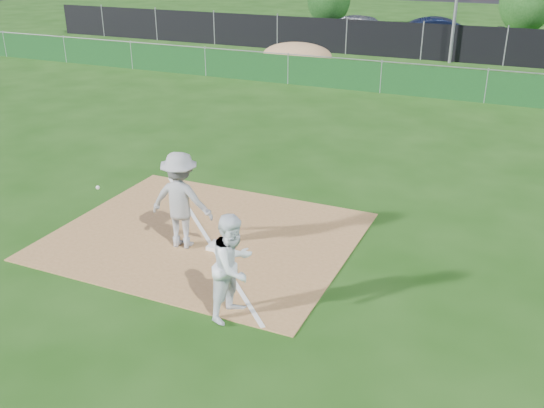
{
  "coord_description": "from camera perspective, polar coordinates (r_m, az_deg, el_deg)",
  "views": [
    {
      "loc": [
        5.87,
        -8.7,
        5.66
      ],
      "look_at": [
        1.52,
        1.0,
        1.0
      ],
      "focal_mm": 40.0,
      "sensor_mm": 36.0,
      "label": 1
    }
  ],
  "objects": [
    {
      "name": "ground",
      "position": [
        20.4,
        6.49,
        7.42
      ],
      "size": [
        90.0,
        90.0,
        0.0
      ],
      "primitive_type": "plane",
      "color": "#17400D",
      "rests_on": "ground"
    },
    {
      "name": "parking_lot",
      "position": [
        37.6,
        15.34,
        14.22
      ],
      "size": [
        46.0,
        9.0,
        0.01
      ],
      "primitive_type": "cube",
      "color": "black",
      "rests_on": "ground"
    },
    {
      "name": "black_fence",
      "position": [
        32.59,
        13.95,
        14.61
      ],
      "size": [
        46.0,
        0.04,
        1.8
      ],
      "primitive_type": "cube",
      "color": "black",
      "rests_on": "ground"
    },
    {
      "name": "car_left",
      "position": [
        37.69,
        8.6,
        16.04
      ],
      "size": [
        5.08,
        3.53,
        1.6
      ],
      "primitive_type": "imported",
      "rotation": [
        0.0,
        0.0,
        1.18
      ],
      "color": "#AEB1B6",
      "rests_on": "parking_lot"
    },
    {
      "name": "infield_dirt",
      "position": [
        12.67,
        -6.31,
        -2.97
      ],
      "size": [
        6.0,
        5.0,
        0.02
      ],
      "primitive_type": "cube",
      "color": "#9C6D3E",
      "rests_on": "ground"
    },
    {
      "name": "car_right",
      "position": [
        36.46,
        23.22,
        13.89
      ],
      "size": [
        4.49,
        2.8,
        1.21
      ],
      "primitive_type": "imported",
      "rotation": [
        0.0,
        0.0,
        1.29
      ],
      "color": "black",
      "rests_on": "parking_lot"
    },
    {
      "name": "tree_mid",
      "position": [
        43.14,
        22.87,
        17.12
      ],
      "size": [
        3.33,
        3.33,
        3.95
      ],
      "color": "#382316",
      "rests_on": "ground"
    },
    {
      "name": "green_fence",
      "position": [
        24.94,
        10.21,
        11.6
      ],
      "size": [
        44.0,
        0.05,
        1.2
      ],
      "primitive_type": "cube",
      "color": "#103B16",
      "rests_on": "ground"
    },
    {
      "name": "tree_left",
      "position": [
        44.33,
        5.37,
        18.61
      ],
      "size": [
        2.97,
        2.97,
        3.53
      ],
      "color": "#382316",
      "rests_on": "ground"
    },
    {
      "name": "play_at_first",
      "position": [
        11.91,
        -8.57,
        0.34
      ],
      "size": [
        2.53,
        0.88,
        1.95
      ],
      "color": "#A5A5A8",
      "rests_on": "infield_dirt"
    },
    {
      "name": "dirt_mound",
      "position": [
        29.73,
        2.38,
        13.83
      ],
      "size": [
        3.38,
        2.6,
        1.17
      ],
      "primitive_type": "ellipsoid",
      "color": "#A3784E",
      "rests_on": "ground"
    },
    {
      "name": "first_base",
      "position": [
        12.11,
        -5.1,
        -3.98
      ],
      "size": [
        0.38,
        0.38,
        0.08
      ],
      "primitive_type": "cube",
      "rotation": [
        0.0,
        0.0,
        0.04
      ],
      "color": "white",
      "rests_on": "infield_dirt"
    },
    {
      "name": "runner",
      "position": [
        9.66,
        -3.66,
        -5.89
      ],
      "size": [
        0.82,
        0.97,
        1.8
      ],
      "primitive_type": "imported",
      "rotation": [
        0.0,
        0.0,
        1.41
      ],
      "color": "white",
      "rests_on": "ground"
    },
    {
      "name": "foul_line",
      "position": [
        12.66,
        -6.31,
        -2.91
      ],
      "size": [
        5.01,
        5.01,
        0.01
      ],
      "primitive_type": "cube",
      "rotation": [
        0.0,
        0.0,
        0.79
      ],
      "color": "white",
      "rests_on": "infield_dirt"
    },
    {
      "name": "car_mid",
      "position": [
        36.01,
        15.83,
        15.15
      ],
      "size": [
        5.38,
        3.11,
        1.68
      ],
      "primitive_type": "imported",
      "rotation": [
        0.0,
        0.0,
        1.85
      ],
      "color": "black",
      "rests_on": "parking_lot"
    }
  ]
}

